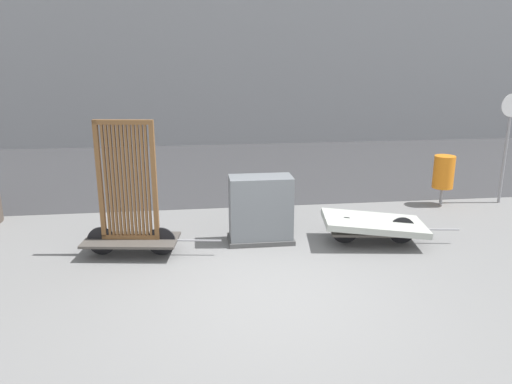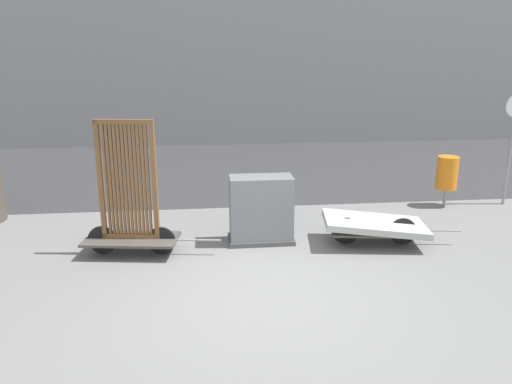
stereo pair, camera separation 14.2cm
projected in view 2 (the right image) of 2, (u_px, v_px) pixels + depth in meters
The scene contains 6 objects.
ground_plane at pixel (269, 295), 6.64m from camera, with size 60.00×60.00×0.00m, color slate.
road_strip at pixel (233, 168), 13.90m from camera, with size 56.00×7.32×0.01m.
bike_cart_with_bedframe at pixel (130, 208), 7.80m from camera, with size 2.20×0.90×2.15m.
bike_cart_with_mattress at pixel (375, 225), 8.33m from camera, with size 2.32×1.16×0.48m.
utility_cabinet at pixel (261, 212), 8.38m from camera, with size 1.10×0.57×1.14m.
trash_bin at pixel (447, 173), 10.30m from camera, with size 0.43×0.43×1.06m.
Camera 2 is at (-0.82, -5.97, 3.13)m, focal length 35.00 mm.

